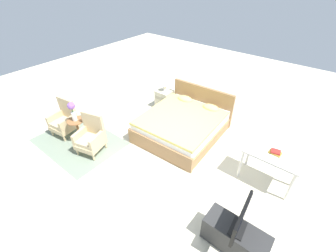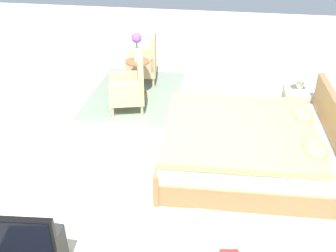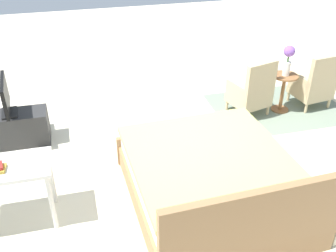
% 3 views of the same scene
% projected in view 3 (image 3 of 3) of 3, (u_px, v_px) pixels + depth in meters
% --- Properties ---
extents(ground_plane, '(16.00, 16.00, 0.00)m').
position_uv_depth(ground_plane, '(171.00, 161.00, 5.23)').
color(ground_plane, beige).
extents(floor_rug, '(2.10, 1.50, 0.01)m').
position_uv_depth(floor_rug, '(278.00, 108.00, 6.49)').
color(floor_rug, gray).
rests_on(floor_rug, ground_plane).
extents(bed, '(1.87, 2.13, 0.96)m').
position_uv_depth(bed, '(213.00, 183.00, 4.38)').
color(bed, '#997047').
rests_on(bed, ground_plane).
extents(armchair_by_window_left, '(0.61, 0.61, 0.92)m').
position_uv_depth(armchair_by_window_left, '(314.00, 85.00, 6.36)').
color(armchair_by_window_left, '#CCB284').
rests_on(armchair_by_window_left, floor_rug).
extents(armchair_by_window_right, '(0.66, 0.66, 0.92)m').
position_uv_depth(armchair_by_window_right, '(252.00, 92.00, 6.13)').
color(armchair_by_window_right, '#CCB284').
rests_on(armchair_by_window_right, floor_rug).
extents(side_table, '(0.40, 0.40, 0.62)m').
position_uv_depth(side_table, '(283.00, 89.00, 6.23)').
color(side_table, '#936038').
rests_on(side_table, ground_plane).
extents(flower_vase, '(0.17, 0.17, 0.48)m').
position_uv_depth(flower_vase, '(288.00, 57.00, 5.96)').
color(flower_vase, silver).
rests_on(flower_vase, side_table).
extents(tv_stand, '(0.96, 0.40, 0.47)m').
position_uv_depth(tv_stand, '(13.00, 129.00, 5.48)').
color(tv_stand, '#2D2D2D').
rests_on(tv_stand, ground_plane).
extents(tv_flatscreen, '(0.23, 0.72, 0.50)m').
position_uv_depth(tv_flatscreen, '(6.00, 97.00, 5.22)').
color(tv_flatscreen, black).
rests_on(tv_flatscreen, tv_stand).
extents(vanity_desk, '(1.04, 0.52, 0.73)m').
position_uv_depth(vanity_desk, '(0.00, 176.00, 3.97)').
color(vanity_desk, silver).
rests_on(vanity_desk, ground_plane).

